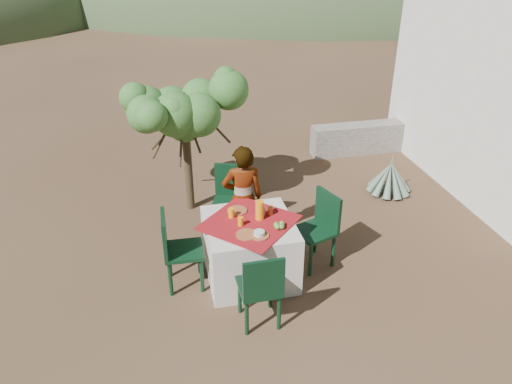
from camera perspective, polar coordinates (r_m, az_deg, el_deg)
ground at (r=5.98m, az=-4.49°, el=-11.24°), size 160.00×160.00×0.00m
table at (r=5.98m, az=-0.73°, el=-6.55°), size 1.30×1.30×0.76m
chair_far at (r=6.75m, az=-2.96°, el=-0.56°), size 0.57×0.57×0.97m
chair_near at (r=5.21m, az=0.57°, el=-10.83°), size 0.44×0.44×0.93m
chair_left at (r=5.82m, az=-9.10°, el=-6.25°), size 0.46×0.46×0.96m
chair_right at (r=6.18m, az=7.27°, el=-3.83°), size 0.57×0.57×0.96m
person at (r=6.34m, az=-1.53°, el=-0.74°), size 0.54×0.37×1.44m
shrub_tree at (r=7.08m, az=-7.74°, el=8.67°), size 1.55×1.52×1.83m
agave at (r=8.15m, az=15.03°, el=1.54°), size 0.70×0.70×0.74m
stone_wall at (r=9.66m, az=13.90°, el=6.16°), size 2.60×0.35×0.55m
plate_far at (r=5.98m, az=-2.17°, el=-2.13°), size 0.24×0.24×0.01m
plate_near at (r=5.54m, az=-1.07°, el=-4.88°), size 0.24×0.24×0.01m
glass_far at (r=5.84m, az=-2.82°, el=-2.39°), size 0.07×0.07×0.12m
glass_near at (r=5.68m, az=-1.78°, el=-3.38°), size 0.06×0.06×0.10m
juice_pitcher at (r=5.78m, az=0.44°, el=-2.08°), size 0.10×0.10×0.23m
bowl_plate at (r=5.52m, az=0.37°, el=-4.97°), size 0.22×0.22×0.01m
white_bowl at (r=5.51m, az=0.37°, el=-4.72°), size 0.12×0.12×0.05m
jar_left at (r=5.89m, az=1.65°, el=-2.21°), size 0.06×0.06×0.09m
jar_right at (r=5.95m, az=1.69°, el=-1.94°), size 0.05×0.05×0.08m
napkin_holder at (r=5.89m, az=0.69°, el=-2.21°), size 0.07×0.04×0.09m
fruit_cluster at (r=5.65m, az=2.68°, el=-3.84°), size 0.13×0.12×0.07m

